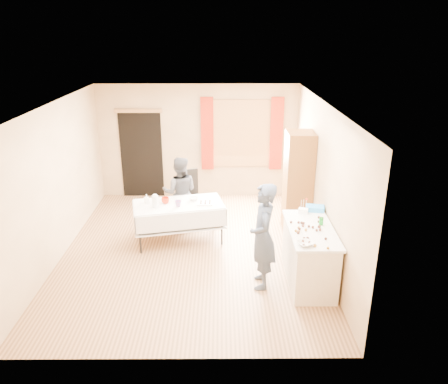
{
  "coord_description": "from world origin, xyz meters",
  "views": [
    {
      "loc": [
        0.54,
        -6.97,
        3.75
      ],
      "look_at": [
        0.58,
        0.0,
        1.11
      ],
      "focal_mm": 35.0,
      "sensor_mm": 36.0,
      "label": 1
    }
  ],
  "objects_px": {
    "party_table": "(179,219)",
    "woman": "(180,192)",
    "girl": "(263,237)",
    "chair": "(191,206)",
    "cabinet": "(298,183)",
    "counter": "(309,255)"
  },
  "relations": [
    {
      "from": "party_table",
      "to": "girl",
      "type": "height_order",
      "value": "girl"
    },
    {
      "from": "party_table",
      "to": "girl",
      "type": "xyz_separation_m",
      "value": [
        1.4,
        -1.51,
        0.38
      ]
    },
    {
      "from": "counter",
      "to": "girl",
      "type": "relative_size",
      "value": 0.87
    },
    {
      "from": "cabinet",
      "to": "woman",
      "type": "height_order",
      "value": "cabinet"
    },
    {
      "from": "party_table",
      "to": "cabinet",
      "type": "bearing_deg",
      "value": -1.32
    },
    {
      "from": "party_table",
      "to": "woman",
      "type": "height_order",
      "value": "woman"
    },
    {
      "from": "cabinet",
      "to": "party_table",
      "type": "height_order",
      "value": "cabinet"
    },
    {
      "from": "cabinet",
      "to": "girl",
      "type": "xyz_separation_m",
      "value": [
        -0.84,
        -1.95,
        -0.15
      ]
    },
    {
      "from": "counter",
      "to": "woman",
      "type": "height_order",
      "value": "woman"
    },
    {
      "from": "woman",
      "to": "chair",
      "type": "bearing_deg",
      "value": -123.6
    },
    {
      "from": "chair",
      "to": "counter",
      "type": "bearing_deg",
      "value": -72.04
    },
    {
      "from": "cabinet",
      "to": "chair",
      "type": "relative_size",
      "value": 1.88
    },
    {
      "from": "chair",
      "to": "girl",
      "type": "relative_size",
      "value": 0.63
    },
    {
      "from": "woman",
      "to": "girl",
      "type": "bearing_deg",
      "value": 124.28
    },
    {
      "from": "chair",
      "to": "woman",
      "type": "xyz_separation_m",
      "value": [
        -0.19,
        -0.28,
        0.4
      ]
    },
    {
      "from": "cabinet",
      "to": "party_table",
      "type": "xyz_separation_m",
      "value": [
        -2.24,
        -0.44,
        -0.54
      ]
    },
    {
      "from": "party_table",
      "to": "counter",
      "type": "bearing_deg",
      "value": -45.76
    },
    {
      "from": "cabinet",
      "to": "chair",
      "type": "xyz_separation_m",
      "value": [
        -2.08,
        0.49,
        -0.67
      ]
    },
    {
      "from": "counter",
      "to": "party_table",
      "type": "bearing_deg",
      "value": 146.79
    },
    {
      "from": "cabinet",
      "to": "counter",
      "type": "distance_m",
      "value": 1.92
    },
    {
      "from": "cabinet",
      "to": "woman",
      "type": "bearing_deg",
      "value": 174.54
    },
    {
      "from": "cabinet",
      "to": "counter",
      "type": "relative_size",
      "value": 1.37
    }
  ]
}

